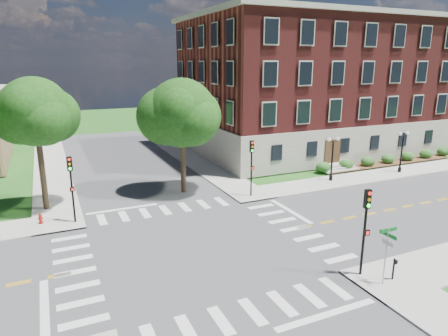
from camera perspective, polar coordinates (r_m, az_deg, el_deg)
name	(u,v)px	position (r m, az deg, el deg)	size (l,w,h in m)	color
ground	(198,248)	(25.39, -3.78, -11.34)	(160.00, 160.00, 0.00)	#1D5417
road_ew	(198,248)	(25.38, -3.78, -11.33)	(90.00, 12.00, 0.01)	#3D3D3F
road_ns	(198,248)	(25.38, -3.78, -11.32)	(12.00, 90.00, 0.01)	#3D3D3F
sidewalk_ne	(278,165)	(44.88, 7.75, 0.39)	(34.00, 34.00, 0.12)	#9E9B93
crosswalk_east	(295,229)	(28.45, 10.08, -8.55)	(2.20, 10.20, 0.02)	silver
stop_bar_east	(290,211)	(31.58, 9.44, -6.10)	(0.40, 5.50, 0.00)	silver
main_building	(310,85)	(53.88, 12.23, 11.53)	(30.60, 22.40, 16.50)	#9B9589
shrub_row	(388,164)	(48.74, 22.34, 0.48)	(18.00, 2.00, 1.30)	#1B521D
tree_c	(35,112)	(32.59, -25.38, 7.22)	(5.10, 5.10, 10.12)	#2F2217
tree_d	(182,113)	(34.01, -6.07, 7.79)	(5.84, 5.84, 9.86)	#2F2217
traffic_signal_se	(366,221)	(22.21, 19.56, -7.19)	(0.36, 0.42, 4.80)	black
traffic_signal_ne	(252,161)	(33.50, 3.96, 1.01)	(0.32, 0.36, 4.80)	black
traffic_signal_nw	(71,181)	(29.82, -20.99, -1.72)	(0.37, 0.44, 4.80)	black
twin_lamp_west	(332,156)	(39.38, 15.22, 1.64)	(1.36, 0.36, 4.23)	black
twin_lamp_east	(402,149)	(44.88, 24.07, 2.44)	(1.36, 0.36, 4.23)	black
street_sign_pole	(387,245)	(22.01, 22.26, -10.14)	(1.10, 1.10, 3.10)	gray
push_button_post	(394,268)	(23.28, 23.10, -12.97)	(0.14, 0.21, 1.20)	black
fire_hydrant	(41,219)	(31.28, -24.72, -6.62)	(0.35, 0.35, 0.75)	#A2150C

